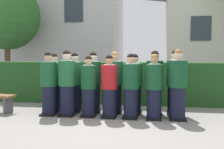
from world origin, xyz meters
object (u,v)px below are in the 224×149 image
(student_front_row_4, at_px, (131,88))
(student_rear_row_2, at_px, (93,83))
(student_front_row_0, at_px, (49,85))
(student_front_row_1, at_px, (67,85))
(student_rear_row_4, at_px, (134,85))
(student_front_row_6, at_px, (178,86))
(student_rear_row_5, at_px, (155,84))
(student_rear_row_6, at_px, (175,84))
(student_rear_row_1, at_px, (75,84))
(student_front_row_5, at_px, (154,88))
(student_front_row_2, at_px, (89,88))
(student_rear_row_3, at_px, (115,84))
(student_in_red_blazer, at_px, (109,88))
(student_rear_row_0, at_px, (55,84))

(student_front_row_4, distance_m, student_rear_row_2, 1.21)
(student_front_row_0, xyz_separation_m, student_front_row_1, (0.49, -0.01, 0.02))
(student_front_row_0, distance_m, student_rear_row_4, 2.24)
(student_front_row_6, xyz_separation_m, student_rear_row_5, (-0.55, 0.53, -0.01))
(student_front_row_1, xyz_separation_m, student_rear_row_6, (2.73, 0.54, 0.00))
(student_rear_row_1, distance_m, student_rear_row_2, 0.51)
(student_front_row_4, xyz_separation_m, student_rear_row_4, (0.05, 0.57, -0.01))
(student_front_row_0, xyz_separation_m, student_rear_row_5, (2.70, 0.54, 0.02))
(student_front_row_5, relative_size, student_rear_row_1, 0.98)
(student_front_row_6, relative_size, student_rear_row_6, 1.01)
(student_front_row_5, bearing_deg, student_front_row_2, 178.99)
(student_rear_row_1, bearing_deg, student_rear_row_6, 0.12)
(student_rear_row_6, bearing_deg, student_front_row_4, -152.30)
(student_front_row_0, relative_size, student_rear_row_2, 1.00)
(student_rear_row_3, distance_m, student_rear_row_6, 1.58)
(student_front_row_2, height_order, student_rear_row_2, student_rear_row_2)
(student_front_row_1, bearing_deg, student_in_red_blazer, -1.86)
(student_rear_row_3, xyz_separation_m, student_rear_row_5, (1.06, 0.02, 0.02))
(student_front_row_4, distance_m, student_rear_row_3, 0.74)
(student_rear_row_3, bearing_deg, student_front_row_5, -28.09)
(student_front_row_0, bearing_deg, student_front_row_5, -0.84)
(student_front_row_0, distance_m, student_front_row_1, 0.49)
(student_front_row_6, bearing_deg, student_in_red_blazer, -178.51)
(student_in_red_blazer, xyz_separation_m, student_rear_row_1, (-1.04, 0.57, 0.02))
(student_rear_row_2, bearing_deg, student_front_row_5, -19.21)
(student_front_row_0, bearing_deg, student_rear_row_0, 93.68)
(student_front_row_1, xyz_separation_m, student_rear_row_4, (1.68, 0.53, -0.05))
(student_front_row_0, distance_m, student_rear_row_0, 0.52)
(student_rear_row_0, bearing_deg, student_rear_row_6, 0.28)
(student_front_row_5, xyz_separation_m, student_front_row_6, (0.56, 0.04, 0.06))
(student_front_row_2, relative_size, student_front_row_6, 0.91)
(student_rear_row_0, bearing_deg, student_front_row_2, -25.83)
(student_front_row_4, height_order, student_rear_row_5, student_rear_row_5)
(student_front_row_1, height_order, student_rear_row_0, student_front_row_1)
(student_front_row_6, relative_size, student_rear_row_2, 1.04)
(student_front_row_2, distance_m, student_rear_row_2, 0.54)
(student_front_row_1, distance_m, student_rear_row_1, 0.54)
(student_front_row_5, relative_size, student_rear_row_3, 0.97)
(student_front_row_1, bearing_deg, student_front_row_5, -0.86)
(student_rear_row_4, bearing_deg, student_front_row_4, -95.27)
(student_front_row_0, height_order, student_rear_row_0, student_front_row_0)
(student_rear_row_4, bearing_deg, student_front_row_6, -25.93)
(student_front_row_1, bearing_deg, student_rear_row_1, 84.36)
(student_in_red_blazer, bearing_deg, student_rear_row_0, 160.94)
(student_rear_row_0, bearing_deg, student_rear_row_4, 0.11)
(student_front_row_4, relative_size, student_rear_row_0, 1.00)
(student_front_row_2, xyz_separation_m, student_rear_row_0, (-1.09, 0.53, 0.03))
(student_rear_row_2, bearing_deg, student_front_row_4, -28.18)
(student_rear_row_1, height_order, student_rear_row_6, student_rear_row_6)
(student_front_row_0, bearing_deg, student_front_row_4, -1.13)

